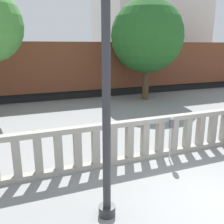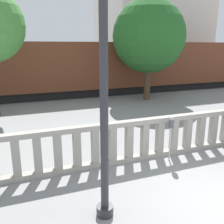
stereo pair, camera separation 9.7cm
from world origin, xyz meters
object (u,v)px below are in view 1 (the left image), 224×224
(lamppost, at_px, (106,46))
(train_near, at_px, (126,66))
(tree_right, at_px, (147,36))
(parking_meter, at_px, (171,126))

(lamppost, bearing_deg, train_near, 64.04)
(lamppost, bearing_deg, tree_right, 57.39)
(lamppost, distance_m, tree_right, 11.55)
(tree_right, bearing_deg, parking_meter, -114.07)
(lamppost, bearing_deg, parking_meter, 32.73)
(parking_meter, relative_size, train_near, 0.05)
(lamppost, relative_size, train_near, 0.22)
(train_near, bearing_deg, lamppost, -115.96)
(lamppost, xyz_separation_m, tree_right, (6.22, 9.72, 0.53))
(lamppost, xyz_separation_m, train_near, (6.11, 12.55, -1.46))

